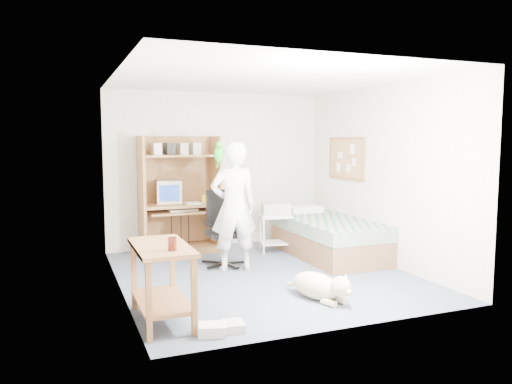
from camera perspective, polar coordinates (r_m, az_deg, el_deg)
floor at (r=6.57m, az=0.87°, el=-9.40°), size 4.00×4.00×0.00m
wall_back at (r=8.23m, az=-4.46°, el=2.54°), size 3.60×0.02×2.50m
wall_right at (r=7.23m, az=14.18°, el=1.90°), size 0.02×4.00×2.50m
wall_left at (r=5.90m, az=-15.48°, el=0.98°), size 0.02×4.00×2.50m
ceiling at (r=6.38m, az=0.90°, el=12.81°), size 3.60×4.00×0.02m
computer_hutch at (r=7.84m, az=-8.76°, el=-0.84°), size 1.20×0.63×1.80m
bed at (r=7.60m, az=8.19°, el=-5.10°), size 1.02×2.02×0.66m
side_desk at (r=4.89m, az=-10.74°, el=-8.91°), size 0.50×1.00×0.75m
corkboard at (r=7.95m, az=10.26°, el=3.79°), size 0.04×0.94×0.66m
office_chair at (r=6.98m, az=-3.71°, el=-5.37°), size 0.58×0.58×1.03m
person at (r=6.63m, az=-2.55°, el=-1.68°), size 0.66×0.46×1.72m
parrot at (r=6.52m, az=-4.29°, el=4.46°), size 0.13×0.22×0.35m
dog at (r=5.58m, az=7.26°, el=-10.58°), size 0.49×0.92×0.36m
printer_cart at (r=7.78m, az=2.26°, el=-4.06°), size 0.56×0.49×0.58m
printer at (r=7.73m, az=2.27°, el=-1.97°), size 0.48×0.41×0.18m
crt_monitor at (r=7.80m, az=-9.92°, el=0.03°), size 0.43×0.44×0.35m
keyboard at (r=7.71m, az=-8.34°, el=-2.07°), size 0.46×0.20×0.03m
pencil_cup at (r=7.84m, az=-5.97°, el=-0.80°), size 0.08×0.08×0.12m
drink_glass at (r=4.57m, az=-9.55°, el=-5.87°), size 0.08×0.08×0.12m
floor_box_a at (r=4.65m, az=-5.02°, el=-15.41°), size 0.30×0.27×0.10m
floor_box_b at (r=4.74m, az=-2.53°, el=-15.07°), size 0.21×0.24×0.08m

